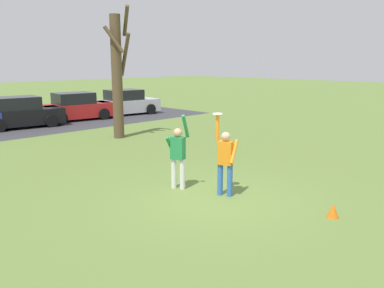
# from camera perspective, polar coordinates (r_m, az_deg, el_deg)

# --- Properties ---
(ground_plane) EXTENTS (120.00, 120.00, 0.00)m
(ground_plane) POSITION_cam_1_polar(r_m,az_deg,el_deg) (10.03, 3.17, -7.83)
(ground_plane) COLOR olive
(person_catcher) EXTENTS (0.48, 0.59, 2.08)m
(person_catcher) POSITION_cam_1_polar(r_m,az_deg,el_deg) (9.99, 4.82, -2.05)
(person_catcher) COLOR #3366B7
(person_catcher) RESTS_ON ground_plane
(person_defender) EXTENTS (0.56, 0.64, 2.04)m
(person_defender) POSITION_cam_1_polar(r_m,az_deg,el_deg) (10.51, -2.04, -1.33)
(person_defender) COLOR silver
(person_defender) RESTS_ON ground_plane
(frisbee_disc) EXTENTS (0.24, 0.24, 0.02)m
(frisbee_disc) POSITION_cam_1_polar(r_m,az_deg,el_deg) (9.86, 3.70, 4.35)
(frisbee_disc) COLOR white
(frisbee_disc) RESTS_ON person_catcher
(parked_car_black) EXTENTS (4.30, 2.44, 1.59)m
(parked_car_black) POSITION_cam_1_polar(r_m,az_deg,el_deg) (22.30, -23.57, 4.05)
(parked_car_black) COLOR black
(parked_car_black) RESTS_ON ground_plane
(parked_car_red) EXTENTS (4.30, 2.44, 1.59)m
(parked_car_red) POSITION_cam_1_polar(r_m,az_deg,el_deg) (24.11, -16.35, 5.07)
(parked_car_red) COLOR red
(parked_car_red) RESTS_ON ground_plane
(parked_car_silver) EXTENTS (4.30, 2.44, 1.59)m
(parked_car_silver) POSITION_cam_1_polar(r_m,az_deg,el_deg) (25.89, -9.53, 5.83)
(parked_car_silver) COLOR #BCBCC1
(parked_car_silver) RESTS_ON ground_plane
(bare_tree_tall) EXTENTS (1.35, 1.14, 5.68)m
(bare_tree_tall) POSITION_cam_1_polar(r_m,az_deg,el_deg) (17.81, -10.67, 9.86)
(bare_tree_tall) COLOR brown
(bare_tree_tall) RESTS_ON ground_plane
(field_cone_orange) EXTENTS (0.26, 0.26, 0.32)m
(field_cone_orange) POSITION_cam_1_polar(r_m,az_deg,el_deg) (9.34, 19.64, -9.00)
(field_cone_orange) COLOR orange
(field_cone_orange) RESTS_ON ground_plane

